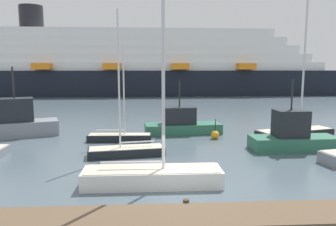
{
  "coord_description": "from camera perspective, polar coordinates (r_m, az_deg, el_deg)",
  "views": [
    {
      "loc": [
        -1.39,
        -13.92,
        5.68
      ],
      "look_at": [
        0.0,
        10.03,
        2.26
      ],
      "focal_mm": 34.41,
      "sensor_mm": 36.0,
      "label": 1
    }
  ],
  "objects": [
    {
      "name": "fishing_boat_0",
      "position": [
        29.33,
        -25.84,
        -1.63
      ],
      "size": [
        7.63,
        4.65,
        5.73
      ],
      "rotation": [
        0.0,
        0.0,
        0.35
      ],
      "color": "gray",
      "rests_on": "ground_plane"
    },
    {
      "name": "channel_buoy_1",
      "position": [
        26.0,
        8.36,
        -3.83
      ],
      "size": [
        0.66,
        0.66,
        1.61
      ],
      "color": "orange",
      "rests_on": "ground_plane"
    },
    {
      "name": "channel_buoy_0",
      "position": [
        33.6,
        21.65,
        -1.7
      ],
      "size": [
        0.54,
        0.54,
        1.4
      ],
      "color": "green",
      "rests_on": "ground_plane"
    },
    {
      "name": "sailboat_5",
      "position": [
        25.17,
        -8.55,
        -4.09
      ],
      "size": [
        4.91,
        1.29,
        7.42
      ],
      "rotation": [
        0.0,
        0.0,
        -0.03
      ],
      "color": "black",
      "rests_on": "ground_plane"
    },
    {
      "name": "sailboat_4",
      "position": [
        15.79,
        -2.74,
        -10.63
      ],
      "size": [
        6.68,
        1.74,
        12.23
      ],
      "rotation": [
        0.0,
        0.0,
        -0.0
      ],
      "color": "white",
      "rests_on": "ground_plane"
    },
    {
      "name": "cruise_ship",
      "position": [
        68.43,
        -9.42,
        8.06
      ],
      "size": [
        91.61,
        15.25,
        17.84
      ],
      "rotation": [
        0.0,
        0.0,
        0.01
      ],
      "color": "black",
      "rests_on": "ground_plane"
    },
    {
      "name": "sailboat_1",
      "position": [
        21.03,
        -7.4,
        -6.44
      ],
      "size": [
        5.03,
        2.13,
        9.17
      ],
      "rotation": [
        0.0,
        0.0,
        3.28
      ],
      "color": "black",
      "rests_on": "ground_plane"
    },
    {
      "name": "fishing_boat_2",
      "position": [
        27.69,
        2.45,
        -1.96
      ],
      "size": [
        6.65,
        2.71,
        4.59
      ],
      "rotation": [
        0.0,
        0.0,
        3.23
      ],
      "color": "#2D6B51",
      "rests_on": "ground_plane"
    },
    {
      "name": "ground_plane",
      "position": [
        15.09,
        2.27,
        -13.99
      ],
      "size": [
        600.0,
        600.0,
        0.0
      ],
      "primitive_type": "plane",
      "color": "#4C5B66"
    },
    {
      "name": "fishing_boat_1",
      "position": [
        23.82,
        21.19,
        -3.86
      ],
      "size": [
        5.96,
        2.16,
        4.85
      ],
      "rotation": [
        0.0,
        0.0,
        3.16
      ],
      "color": "#2D6B51",
      "rests_on": "ground_plane"
    },
    {
      "name": "sailboat_2",
      "position": [
        27.26,
        21.56,
        -3.23
      ],
      "size": [
        6.56,
        3.26,
        11.44
      ],
      "rotation": [
        0.0,
        0.0,
        0.27
      ],
      "color": "black",
      "rests_on": "ground_plane"
    },
    {
      "name": "dock_pier",
      "position": [
        12.13,
        3.81,
        -18.51
      ],
      "size": [
        24.81,
        2.15,
        0.59
      ],
      "color": "brown",
      "rests_on": "ground_plane"
    }
  ]
}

